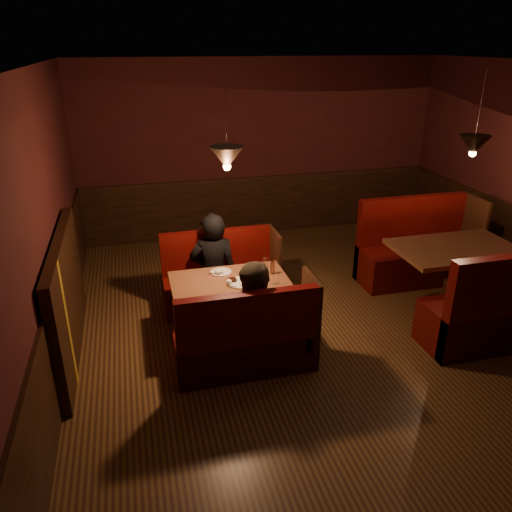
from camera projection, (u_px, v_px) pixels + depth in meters
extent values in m
cube|color=#3D2415|center=(339.00, 334.00, 5.76)|extent=(6.00, 7.00, 0.01)
cube|color=black|center=(359.00, 66.00, 4.61)|extent=(6.00, 7.00, 0.01)
cube|color=#431814|center=(261.00, 150.00, 8.30)|extent=(6.00, 0.01, 2.90)
cube|color=#431814|center=(40.00, 241.00, 4.50)|extent=(0.01, 7.00, 2.90)
cube|color=black|center=(262.00, 205.00, 8.66)|extent=(6.00, 0.04, 1.00)
cube|color=black|center=(60.00, 331.00, 4.89)|extent=(0.04, 7.00, 1.00)
cube|color=black|center=(67.00, 298.00, 5.20)|extent=(0.10, 2.20, 1.30)
cube|color=#B38C23|center=(68.00, 324.00, 4.72)|extent=(0.01, 0.12, 1.30)
cylinder|color=#333333|center=(226.00, 116.00, 4.80)|extent=(0.01, 0.01, 0.80)
cone|color=black|center=(227.00, 157.00, 4.95)|extent=(0.34, 0.34, 0.22)
sphere|color=#FFBF72|center=(227.00, 166.00, 4.99)|extent=(0.08, 0.08, 0.08)
cylinder|color=#333333|center=(480.00, 108.00, 5.38)|extent=(0.01, 0.01, 0.80)
cone|color=black|center=(474.00, 145.00, 5.54)|extent=(0.34, 0.34, 0.22)
sphere|color=#FFBF72|center=(473.00, 153.00, 5.57)|extent=(0.08, 0.08, 0.08)
cube|color=brown|center=(230.00, 282.00, 5.50)|extent=(1.29, 0.78, 0.05)
cylinder|color=black|center=(230.00, 309.00, 5.64)|extent=(0.13, 0.13, 0.65)
cylinder|color=black|center=(231.00, 332.00, 5.76)|extent=(0.52, 0.52, 0.04)
cylinder|color=silver|center=(238.00, 283.00, 5.42)|extent=(0.26, 0.26, 0.02)
cube|color=black|center=(232.00, 280.00, 5.43)|extent=(0.08, 0.07, 0.03)
ellipsoid|color=silver|center=(229.00, 282.00, 5.37)|extent=(0.06, 0.06, 0.05)
cube|color=tan|center=(245.00, 285.00, 5.32)|extent=(0.07, 0.05, 0.03)
cylinder|color=silver|center=(232.00, 286.00, 5.31)|extent=(0.09, 0.09, 0.01)
cylinder|color=silver|center=(221.00, 272.00, 5.67)|extent=(0.24, 0.24, 0.01)
ellipsoid|color=beige|center=(218.00, 271.00, 5.61)|extent=(0.09, 0.09, 0.05)
cube|color=silver|center=(216.00, 273.00, 5.61)|extent=(0.18, 0.05, 0.00)
cylinder|color=white|center=(254.00, 275.00, 5.52)|extent=(0.05, 0.05, 0.08)
cylinder|color=white|center=(265.00, 264.00, 5.72)|extent=(0.07, 0.07, 0.14)
cylinder|color=white|center=(276.00, 278.00, 5.39)|extent=(0.07, 0.07, 0.14)
cylinder|color=#47230F|center=(273.00, 268.00, 5.62)|extent=(0.06, 0.06, 0.15)
cylinder|color=#47230F|center=(273.00, 259.00, 5.58)|extent=(0.02, 0.02, 0.06)
ellipsoid|color=white|center=(265.00, 280.00, 5.45)|extent=(0.09, 0.08, 0.04)
cube|color=#4A0907|center=(220.00, 292.00, 6.28)|extent=(1.38, 0.51, 0.42)
cube|color=#4A0907|center=(216.00, 266.00, 6.35)|extent=(1.38, 0.11, 0.97)
cube|color=black|center=(274.00, 266.00, 6.33)|extent=(0.04, 0.51, 0.97)
cube|color=#4A0907|center=(244.00, 351.00, 5.09)|extent=(1.38, 0.51, 0.42)
cube|color=#4A0907|center=(248.00, 338.00, 4.80)|extent=(1.38, 0.11, 0.97)
cube|color=black|center=(311.00, 318.00, 5.14)|extent=(0.04, 0.51, 0.97)
cube|color=brown|center=(456.00, 249.00, 6.03)|extent=(1.47, 0.94, 0.06)
cylinder|color=black|center=(451.00, 280.00, 6.20)|extent=(0.15, 0.15, 0.77)
cylinder|color=black|center=(446.00, 305.00, 6.34)|extent=(0.62, 0.62, 0.04)
cube|color=#4A0907|center=(415.00, 264.00, 6.96)|extent=(1.58, 0.61, 0.50)
cube|color=#4A0907|center=(409.00, 236.00, 7.04)|extent=(1.58, 0.13, 1.16)
cube|color=black|center=(470.00, 237.00, 7.02)|extent=(0.04, 0.61, 1.16)
cube|color=#4A0907|center=(492.00, 322.00, 5.54)|extent=(1.58, 0.61, 0.50)
imported|color=black|center=(213.00, 249.00, 6.03)|extent=(0.63, 0.46, 1.60)
imported|color=#332C22|center=(258.00, 303.00, 4.87)|extent=(0.89, 0.80, 1.52)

